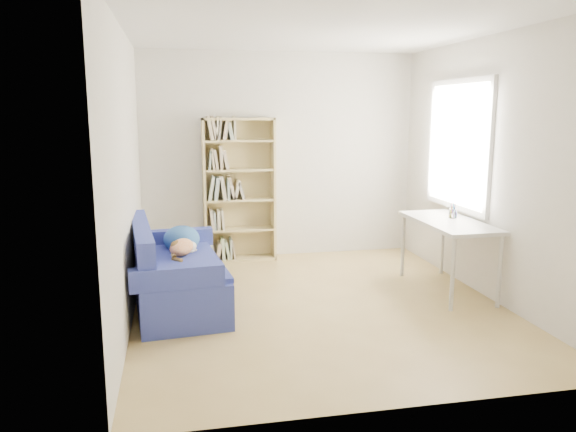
{
  "coord_description": "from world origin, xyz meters",
  "views": [
    {
      "loc": [
        -1.32,
        -5.08,
        1.86
      ],
      "look_at": [
        -0.25,
        0.23,
        0.85
      ],
      "focal_mm": 35.0,
      "sensor_mm": 36.0,
      "label": 1
    }
  ],
  "objects_px": {
    "desk": "(449,227)",
    "pen_cup": "(453,212)",
    "sofa": "(174,273)",
    "bookshelf": "(239,196)"
  },
  "relations": [
    {
      "from": "desk",
      "to": "sofa",
      "type": "bearing_deg",
      "value": 177.65
    },
    {
      "from": "sofa",
      "to": "pen_cup",
      "type": "bearing_deg",
      "value": -5.5
    },
    {
      "from": "bookshelf",
      "to": "pen_cup",
      "type": "bearing_deg",
      "value": -36.47
    },
    {
      "from": "sofa",
      "to": "desk",
      "type": "height_order",
      "value": "sofa"
    },
    {
      "from": "sofa",
      "to": "bookshelf",
      "type": "xyz_separation_m",
      "value": [
        0.83,
        1.56,
        0.51
      ]
    },
    {
      "from": "bookshelf",
      "to": "desk",
      "type": "relative_size",
      "value": 1.39
    },
    {
      "from": "sofa",
      "to": "bookshelf",
      "type": "bearing_deg",
      "value": 56.35
    },
    {
      "from": "desk",
      "to": "pen_cup",
      "type": "distance_m",
      "value": 0.21
    },
    {
      "from": "sofa",
      "to": "pen_cup",
      "type": "xyz_separation_m",
      "value": [
        2.92,
        0.02,
        0.49
      ]
    },
    {
      "from": "bookshelf",
      "to": "pen_cup",
      "type": "xyz_separation_m",
      "value": [
        2.09,
        -1.55,
        -0.01
      ]
    }
  ]
}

